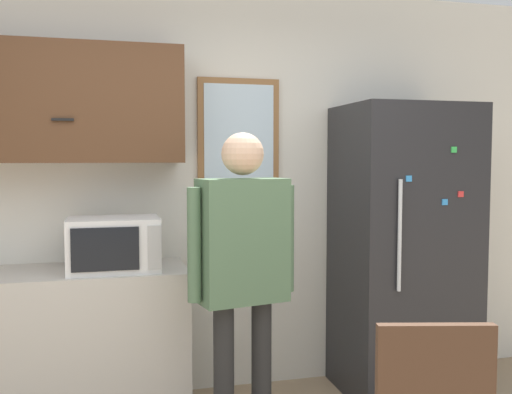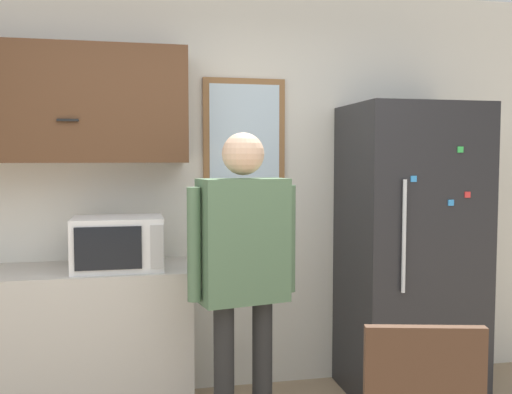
# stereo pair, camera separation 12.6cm
# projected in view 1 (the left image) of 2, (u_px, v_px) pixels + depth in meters

# --- Properties ---
(back_wall) EXTENTS (6.00, 0.06, 2.70)m
(back_wall) POSITION_uv_depth(u_px,v_px,m) (190.00, 190.00, 3.79)
(back_wall) COLOR silver
(back_wall) RESTS_ON ground_plane
(counter) EXTENTS (2.12, 0.57, 0.91)m
(counter) POSITION_uv_depth(u_px,v_px,m) (1.00, 352.00, 3.26)
(counter) COLOR #BCB7AD
(counter) RESTS_ON ground_plane
(microwave) EXTENTS (0.52, 0.39, 0.31)m
(microwave) POSITION_uv_depth(u_px,v_px,m) (114.00, 244.00, 3.32)
(microwave) COLOR white
(microwave) RESTS_ON counter
(person) EXTENTS (0.61, 0.31, 1.70)m
(person) POSITION_uv_depth(u_px,v_px,m) (243.00, 256.00, 3.03)
(person) COLOR black
(person) RESTS_ON ground_plane
(refrigerator) EXTENTS (0.81, 0.72, 1.91)m
(refrigerator) POSITION_uv_depth(u_px,v_px,m) (403.00, 250.00, 3.78)
(refrigerator) COLOR #232326
(refrigerator) RESTS_ON ground_plane
(window) EXTENTS (0.55, 0.05, 1.07)m
(window) POSITION_uv_depth(u_px,v_px,m) (239.00, 159.00, 3.81)
(window) COLOR olive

